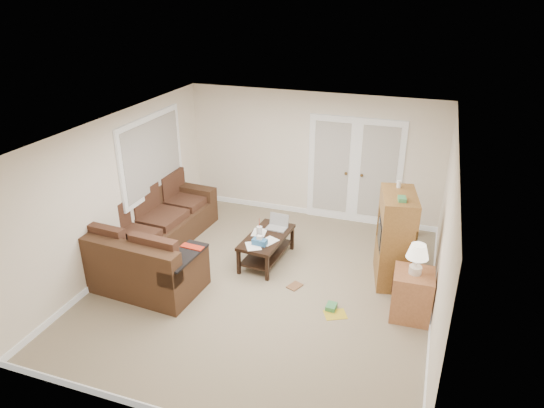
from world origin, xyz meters
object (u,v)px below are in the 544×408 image
at_px(sectional_sofa, 150,241).
at_px(tv_armoire, 395,238).
at_px(coffee_table, 267,247).
at_px(side_cabinet, 412,291).

height_order(sectional_sofa, tv_armoire, tv_armoire).
distance_m(coffee_table, side_cabinet, 2.54).
xyz_separation_m(sectional_sofa, coffee_table, (1.87, 0.63, -0.10)).
height_order(coffee_table, tv_armoire, tv_armoire).
bearing_deg(sectional_sofa, side_cabinet, 2.16).
distance_m(coffee_table, tv_armoire, 2.11).
height_order(coffee_table, side_cabinet, side_cabinet).
relative_size(coffee_table, tv_armoire, 0.78).
distance_m(sectional_sofa, coffee_table, 1.97).
relative_size(sectional_sofa, side_cabinet, 2.73).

